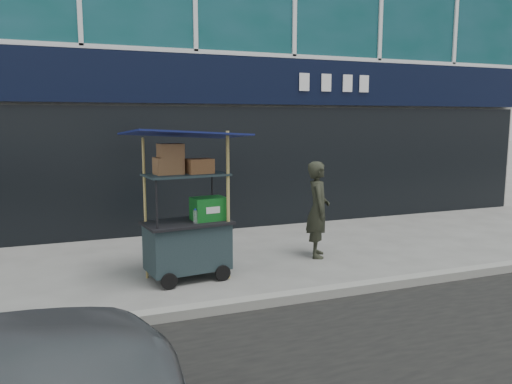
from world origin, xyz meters
name	(u,v)px	position (x,y,z in m)	size (l,w,h in m)	color
ground	(279,297)	(0.00, 0.00, 0.00)	(80.00, 80.00, 0.00)	slate
curb	(286,298)	(0.00, -0.20, 0.06)	(80.00, 0.18, 0.12)	gray
vendor_cart	(188,227)	(-0.85, 1.14, 0.72)	(1.64, 1.25, 2.05)	#182629
vendor_man	(318,209)	(1.31, 1.49, 0.76)	(0.55, 0.36, 1.51)	#27291E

